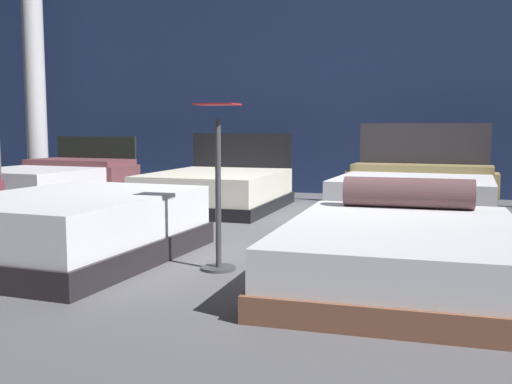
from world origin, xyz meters
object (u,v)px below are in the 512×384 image
at_px(price_sign, 218,206).
at_px(support_pillar, 35,80).
at_px(bed_5, 217,190).
at_px(bed_6, 415,195).
at_px(bed_2, 402,251).
at_px(bed_1, 73,227).
at_px(bed_4, 53,183).

xyz_separation_m(price_sign, support_pillar, (-4.80, 4.18, 1.30)).
height_order(bed_5, bed_6, bed_6).
xyz_separation_m(bed_2, bed_5, (-2.41, 2.84, 0.03)).
relative_size(bed_1, bed_6, 0.97).
distance_m(bed_5, bed_6, 2.35).
xyz_separation_m(bed_2, support_pillar, (-6.04, 4.10, 1.55)).
bearing_deg(bed_1, bed_4, 131.65).
xyz_separation_m(bed_5, support_pillar, (-3.63, 1.26, 1.52)).
relative_size(bed_1, bed_4, 0.91).
bearing_deg(bed_4, bed_1, -47.69).
bearing_deg(bed_2, bed_6, 89.75).
relative_size(price_sign, support_pillar, 0.33).
height_order(bed_2, bed_6, bed_6).
height_order(bed_4, support_pillar, support_pillar).
bearing_deg(bed_5, bed_6, 0.27).
bearing_deg(bed_5, price_sign, -68.70).
bearing_deg(bed_2, price_sign, -178.03).
bearing_deg(bed_5, bed_2, -50.33).
xyz_separation_m(bed_4, bed_5, (2.39, -0.00, -0.02)).
xyz_separation_m(bed_6, support_pillar, (-5.97, 1.22, 1.50)).
xyz_separation_m(bed_6, price_sign, (-1.17, -2.96, 0.20)).
height_order(bed_6, support_pillar, support_pillar).
relative_size(bed_2, bed_6, 1.05).
bearing_deg(bed_1, support_pillar, 133.25).
bearing_deg(bed_5, bed_4, 179.26).
height_order(bed_2, price_sign, price_sign).
xyz_separation_m(bed_4, bed_6, (4.74, 0.04, 0.00)).
relative_size(bed_5, price_sign, 1.71).
xyz_separation_m(bed_1, bed_6, (2.34, 2.97, 0.01)).
bearing_deg(bed_6, bed_1, -125.97).
bearing_deg(support_pillar, bed_5, -19.16).
relative_size(bed_1, support_pillar, 0.57).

